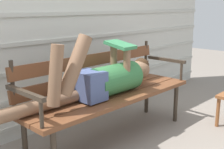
% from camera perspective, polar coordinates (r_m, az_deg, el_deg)
% --- Properties ---
extents(ground_plane, '(12.00, 12.00, 0.00)m').
position_cam_1_polar(ground_plane, '(2.73, 2.10, -13.17)').
color(ground_plane, gray).
extents(house_siding, '(5.20, 0.08, 2.27)m').
position_cam_1_polar(house_siding, '(3.03, -9.23, 11.59)').
color(house_siding, beige).
rests_on(house_siding, ground).
extents(park_bench, '(1.78, 0.51, 0.83)m').
position_cam_1_polar(park_bench, '(2.69, -1.10, -2.74)').
color(park_bench, brown).
rests_on(park_bench, ground).
extents(reclining_person, '(1.72, 0.27, 0.57)m').
position_cam_1_polar(reclining_person, '(2.53, -1.81, -0.84)').
color(reclining_person, '#33703D').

